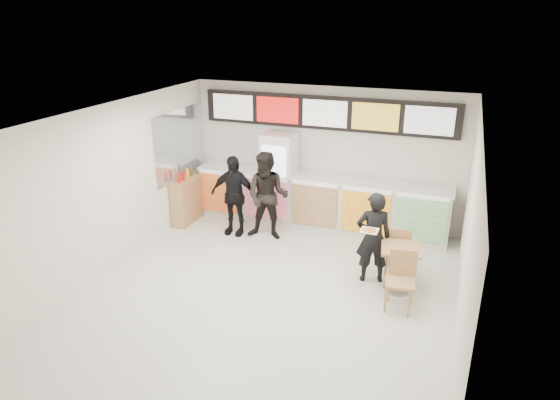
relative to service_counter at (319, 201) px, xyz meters
The scene contains 15 objects.
floor 3.15m from the service_counter, 90.00° to the right, with size 7.00×7.00×0.00m, color beige.
ceiling 3.93m from the service_counter, 90.00° to the right, with size 7.00×7.00×0.00m, color white.
wall_back 1.01m from the service_counter, 90.00° to the left, with size 6.00×6.00×0.00m, color silver.
wall_left 4.41m from the service_counter, 134.13° to the right, with size 7.00×7.00×0.00m, color silver.
wall_right 4.41m from the service_counter, 45.87° to the right, with size 7.00×7.00×0.00m, color silver.
service_counter is the anchor object (origin of this frame).
menu_board 1.90m from the service_counter, 90.00° to the left, with size 5.50×0.14×0.70m.
drinks_fridge 1.03m from the service_counter, behind, with size 0.70×0.67×2.00m.
mirror_panel 3.28m from the service_counter, 167.87° to the right, with size 0.01×2.00×1.50m, color #B2B7BF.
customer_main 2.52m from the service_counter, 52.12° to the right, with size 0.60×0.39×1.65m, color black.
customer_left 1.32m from the service_counter, 129.56° to the right, with size 0.90×0.70×1.85m, color black.
customer_mid 1.88m from the service_counter, 147.33° to the right, with size 1.00×0.42×1.71m, color black.
pizza_slice 2.93m from the service_counter, 57.63° to the right, with size 0.36×0.36×0.02m.
cafe_table 2.97m from the service_counter, 46.62° to the right, with size 0.73×1.68×0.95m.
condiment_ledge 2.94m from the service_counter, 163.49° to the right, with size 0.36×0.90×1.20m.
Camera 1 is at (2.73, -6.72, 4.49)m, focal length 32.00 mm.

